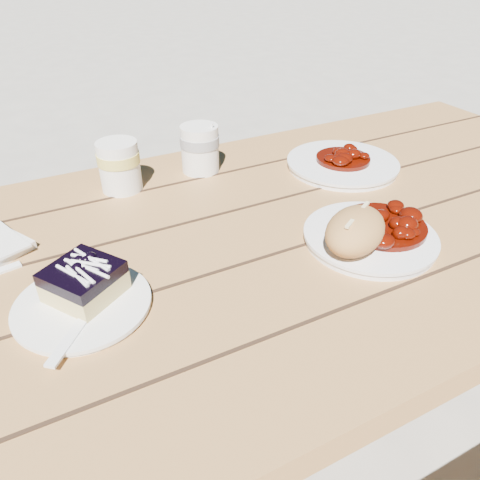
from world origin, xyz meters
name	(u,v)px	position (x,y,z in m)	size (l,w,h in m)	color
picnic_table	(201,317)	(0.00, 0.00, 0.59)	(2.00, 1.55, 0.75)	brown
main_plate	(370,238)	(0.27, -0.12, 0.76)	(0.22, 0.22, 0.02)	white
goulash_stew	(384,218)	(0.30, -0.12, 0.79)	(0.15, 0.15, 0.04)	#490B02
bread_roll	(355,231)	(0.21, -0.14, 0.80)	(0.13, 0.09, 0.07)	#B27E44
dessert_plate	(83,305)	(-0.20, -0.07, 0.76)	(0.19, 0.19, 0.01)	white
blueberry_cake	(84,281)	(-0.19, -0.05, 0.79)	(0.12, 0.12, 0.05)	tan
fork_dessert	(75,331)	(-0.22, -0.12, 0.76)	(0.03, 0.16, 0.01)	white
coffee_cup	(200,149)	(0.13, 0.28, 0.80)	(0.08, 0.08, 0.10)	white
second_plate	(342,164)	(0.42, 0.14, 0.76)	(0.24, 0.24, 0.02)	white
second_stew	(344,152)	(0.42, 0.14, 0.79)	(0.12, 0.12, 0.04)	#490B02
second_cup	(120,166)	(-0.05, 0.27, 0.80)	(0.08, 0.08, 0.10)	white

